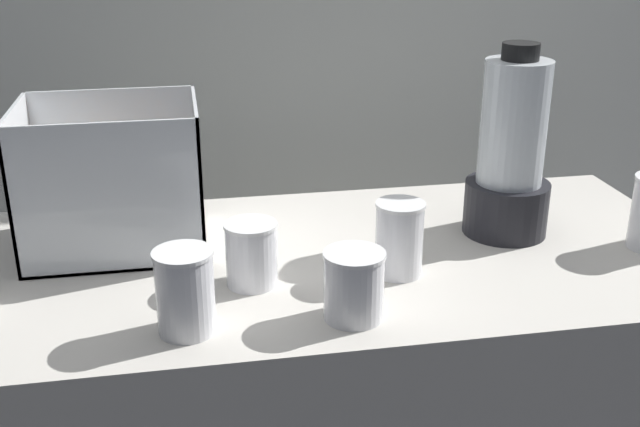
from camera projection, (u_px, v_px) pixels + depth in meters
The scene contains 6 objects.
carrot_display_bin at pixel (121, 202), 1.38m from camera, with size 0.31×0.25×0.26m.
blender_pitcher at pixel (510, 159), 1.41m from camera, with size 0.16×0.16×0.36m.
juice_cup_pomegranate_left at pixel (186, 297), 1.10m from camera, with size 0.09×0.09×0.13m.
juice_cup_mango_middle at pixel (252, 258), 1.24m from camera, with size 0.09×0.09×0.11m.
juice_cup_mango_right at pixel (354, 288), 1.14m from camera, with size 0.09×0.09×0.11m.
juice_cup_pomegranate_far_right at pixel (399, 243), 1.28m from camera, with size 0.08×0.08×0.13m.
Camera 1 is at (-0.22, -1.22, 1.47)m, focal length 43.12 mm.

